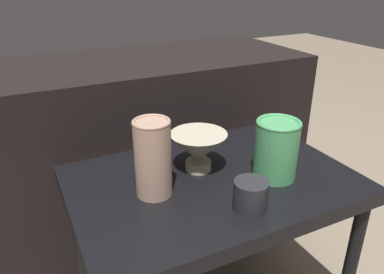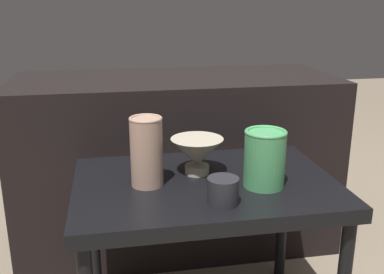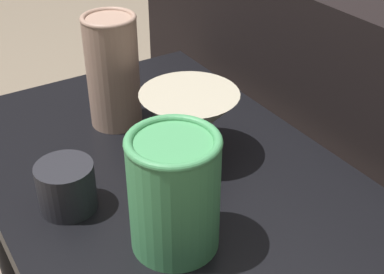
{
  "view_description": "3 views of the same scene",
  "coord_description": "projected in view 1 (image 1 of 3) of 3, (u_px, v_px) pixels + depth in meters",
  "views": [
    {
      "loc": [
        -0.42,
        -0.73,
        0.99
      ],
      "look_at": [
        -0.04,
        0.03,
        0.6
      ],
      "focal_mm": 35.0,
      "sensor_mm": 36.0,
      "label": 1
    },
    {
      "loc": [
        -0.25,
        -1.13,
        0.97
      ],
      "look_at": [
        -0.03,
        0.05,
        0.6
      ],
      "focal_mm": 42.0,
      "sensor_mm": 36.0,
      "label": 2
    },
    {
      "loc": [
        0.58,
        -0.31,
        0.96
      ],
      "look_at": [
        0.02,
        0.04,
        0.54
      ],
      "focal_mm": 50.0,
      "sensor_mm": 36.0,
      "label": 3
    }
  ],
  "objects": [
    {
      "name": "bowl",
      "position": [
        199.0,
        149.0,
        0.98
      ],
      "size": [
        0.15,
        0.15,
        0.11
      ],
      "color": "#B2A88E",
      "rests_on": "table"
    },
    {
      "name": "cup",
      "position": [
        251.0,
        195.0,
        0.84
      ],
      "size": [
        0.08,
        0.08,
        0.07
      ],
      "color": "#232328",
      "rests_on": "table"
    },
    {
      "name": "table",
      "position": [
        212.0,
        195.0,
        0.99
      ],
      "size": [
        0.72,
        0.49,
        0.49
      ],
      "color": "black",
      "rests_on": "ground_plane"
    },
    {
      "name": "vase_colorful_right",
      "position": [
        276.0,
        148.0,
        0.94
      ],
      "size": [
        0.11,
        0.11,
        0.16
      ],
      "color": "#47995B",
      "rests_on": "table"
    },
    {
      "name": "couch_backdrop",
      "position": [
        144.0,
        145.0,
        1.48
      ],
      "size": [
        1.22,
        0.5,
        0.68
      ],
      "color": "black",
      "rests_on": "ground_plane"
    },
    {
      "name": "vase_textured_left",
      "position": [
        153.0,
        158.0,
        0.86
      ],
      "size": [
        0.09,
        0.09,
        0.19
      ],
      "color": "tan",
      "rests_on": "table"
    }
  ]
}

